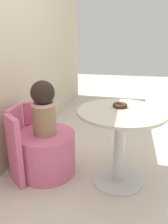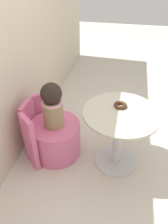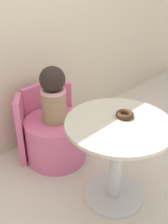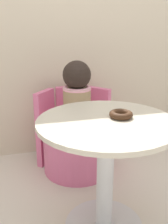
# 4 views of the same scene
# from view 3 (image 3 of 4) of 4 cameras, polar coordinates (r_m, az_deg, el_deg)

# --- Properties ---
(ground_plane) EXTENTS (12.00, 12.00, 0.00)m
(ground_plane) POSITION_cam_3_polar(r_m,az_deg,el_deg) (2.23, 6.78, -17.19)
(ground_plane) COLOR beige
(back_wall) EXTENTS (6.00, 0.06, 2.40)m
(back_wall) POSITION_cam_3_polar(r_m,az_deg,el_deg) (2.41, -14.27, 18.63)
(back_wall) COLOR beige
(back_wall) RESTS_ON ground_plane
(round_table) EXTENTS (0.74, 0.74, 0.69)m
(round_table) POSITION_cam_3_polar(r_m,az_deg,el_deg) (1.90, 7.33, -7.56)
(round_table) COLOR silver
(round_table) RESTS_ON ground_plane
(tub_chair) EXTENTS (0.56, 0.56, 0.41)m
(tub_chair) POSITION_cam_3_polar(r_m,az_deg,el_deg) (2.45, -6.09, -5.90)
(tub_chair) COLOR #DB6693
(tub_chair) RESTS_ON ground_plane
(booth_backrest) EXTENTS (0.66, 0.24, 0.64)m
(booth_backrest) POSITION_cam_3_polar(r_m,az_deg,el_deg) (2.55, -9.63, -1.60)
(booth_backrest) COLOR #DB6693
(booth_backrest) RESTS_ON ground_plane
(child_figure) EXTENTS (0.22, 0.22, 0.50)m
(child_figure) POSITION_cam_3_polar(r_m,az_deg,el_deg) (2.22, -6.71, 3.80)
(child_figure) COLOR #937A56
(child_figure) RESTS_ON tub_chair
(donut) EXTENTS (0.13, 0.13, 0.04)m
(donut) POSITION_cam_3_polar(r_m,az_deg,el_deg) (1.85, 8.88, -0.53)
(donut) COLOR #3D2314
(donut) RESTS_ON round_table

